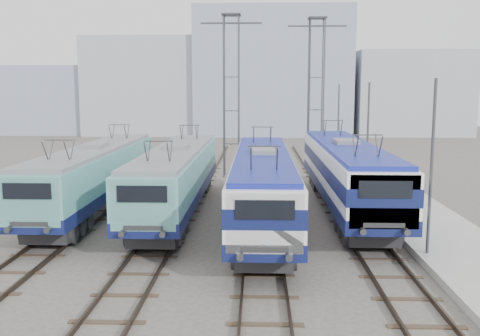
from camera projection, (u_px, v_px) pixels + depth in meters
name	position (u px, v px, depth m)	size (l,w,h in m)	color
ground	(201.00, 275.00, 19.07)	(160.00, 160.00, 0.00)	#514C47
platform	(422.00, 220.00, 26.61)	(4.00, 70.00, 0.30)	#9E9E99
locomotive_far_left	(95.00, 173.00, 28.67)	(2.72, 17.17, 3.23)	#10174B
locomotive_center_left	(177.00, 174.00, 28.09)	(2.73, 17.20, 3.24)	#10174B
locomotive_center_right	(263.00, 181.00, 25.48)	(2.77, 17.51, 3.29)	#10174B
locomotive_far_right	(346.00, 169.00, 28.68)	(2.88, 18.21, 3.42)	#10174B
catenary_tower_west	(231.00, 89.00, 39.86)	(4.50, 1.20, 12.00)	#3F4247
catenary_tower_east	(316.00, 89.00, 41.62)	(4.50, 1.20, 12.00)	#3F4247
mast_front	(431.00, 171.00, 20.25)	(0.12, 0.12, 7.00)	#3F4247
mast_mid	(367.00, 141.00, 32.11)	(0.12, 0.12, 7.00)	#3F4247
mast_rear	(338.00, 127.00, 43.98)	(0.12, 0.12, 7.00)	#3F4247
building_west	(151.00, 87.00, 79.84)	(18.00, 12.00, 14.00)	#A2A8B5
building_center	(272.00, 73.00, 78.93)	(22.00, 14.00, 18.00)	#8E98B1
building_east	(408.00, 94.00, 78.69)	(16.00, 12.00, 12.00)	#A2A8B5
building_far_west	(47.00, 100.00, 80.68)	(14.00, 10.00, 10.00)	#8E98B1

